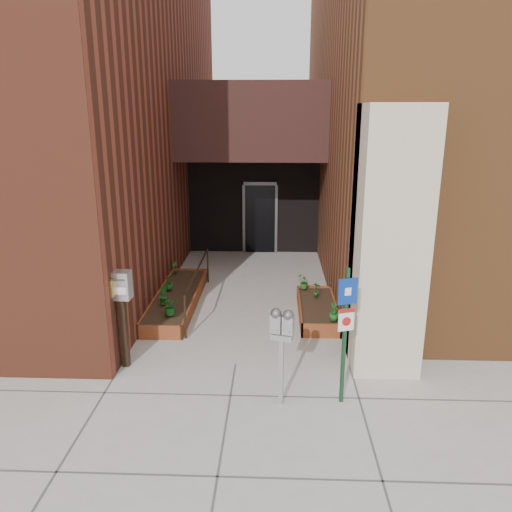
# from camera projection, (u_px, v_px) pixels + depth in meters

# --- Properties ---
(ground) EXTENTS (80.00, 80.00, 0.00)m
(ground) POSITION_uv_depth(u_px,v_px,m) (236.00, 364.00, 8.76)
(ground) COLOR #9E9991
(ground) RESTS_ON ground
(architecture) EXTENTS (20.00, 14.60, 10.00)m
(architecture) POSITION_uv_depth(u_px,v_px,m) (246.00, 84.00, 13.97)
(architecture) COLOR brown
(architecture) RESTS_ON ground
(planter_left) EXTENTS (0.90, 3.60, 0.30)m
(planter_left) POSITION_uv_depth(u_px,v_px,m) (177.00, 300.00, 11.37)
(planter_left) COLOR brown
(planter_left) RESTS_ON ground
(planter_right) EXTENTS (0.80, 2.20, 0.30)m
(planter_right) POSITION_uv_depth(u_px,v_px,m) (317.00, 310.00, 10.77)
(planter_right) COLOR brown
(planter_right) RESTS_ON ground
(handrail) EXTENTS (0.04, 3.34, 0.90)m
(handrail) POSITION_uv_depth(u_px,v_px,m) (198.00, 275.00, 11.13)
(handrail) COLOR black
(handrail) RESTS_ON ground
(parking_meter) EXTENTS (0.36, 0.21, 1.55)m
(parking_meter) POSITION_uv_depth(u_px,v_px,m) (282.00, 332.00, 7.25)
(parking_meter) COLOR #A1A1A4
(parking_meter) RESTS_ON ground
(sign_post) EXTENTS (0.29, 0.11, 2.15)m
(sign_post) POSITION_uv_depth(u_px,v_px,m) (346.00, 322.00, 7.26)
(sign_post) COLOR #153A20
(sign_post) RESTS_ON ground
(payment_dropbox) EXTENTS (0.35, 0.28, 1.74)m
(payment_dropbox) POSITION_uv_depth(u_px,v_px,m) (121.00, 299.00, 8.37)
(payment_dropbox) COLOR black
(payment_dropbox) RESTS_ON ground
(shrub_left_a) EXTENTS (0.46, 0.46, 0.38)m
(shrub_left_a) POSITION_uv_depth(u_px,v_px,m) (170.00, 306.00, 10.07)
(shrub_left_a) COLOR #1B601F
(shrub_left_a) RESTS_ON planter_left
(shrub_left_b) EXTENTS (0.27, 0.27, 0.38)m
(shrub_left_b) POSITION_uv_depth(u_px,v_px,m) (163.00, 295.00, 10.64)
(shrub_left_b) COLOR #19591A
(shrub_left_b) RESTS_ON planter_left
(shrub_left_c) EXTENTS (0.27, 0.27, 0.35)m
(shrub_left_c) POSITION_uv_depth(u_px,v_px,m) (168.00, 282.00, 11.49)
(shrub_left_c) COLOR #1A5B1B
(shrub_left_c) RESTS_ON planter_left
(shrub_left_d) EXTENTS (0.24, 0.24, 0.32)m
(shrub_left_d) POSITION_uv_depth(u_px,v_px,m) (175.00, 268.00, 12.59)
(shrub_left_d) COLOR #22601B
(shrub_left_d) RESTS_ON planter_left
(shrub_right_a) EXTENTS (0.26, 0.26, 0.35)m
(shrub_right_a) POSITION_uv_depth(u_px,v_px,m) (334.00, 312.00, 9.80)
(shrub_right_a) COLOR #1A5E1E
(shrub_right_a) RESTS_ON planter_right
(shrub_right_b) EXTENTS (0.24, 0.24, 0.34)m
(shrub_right_b) POSITION_uv_depth(u_px,v_px,m) (316.00, 290.00, 11.04)
(shrub_right_b) COLOR #185518
(shrub_right_b) RESTS_ON planter_right
(shrub_right_c) EXTENTS (0.41, 0.41, 0.32)m
(shrub_right_c) POSITION_uv_depth(u_px,v_px,m) (304.00, 282.00, 11.55)
(shrub_right_c) COLOR #28631C
(shrub_right_c) RESTS_ON planter_right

